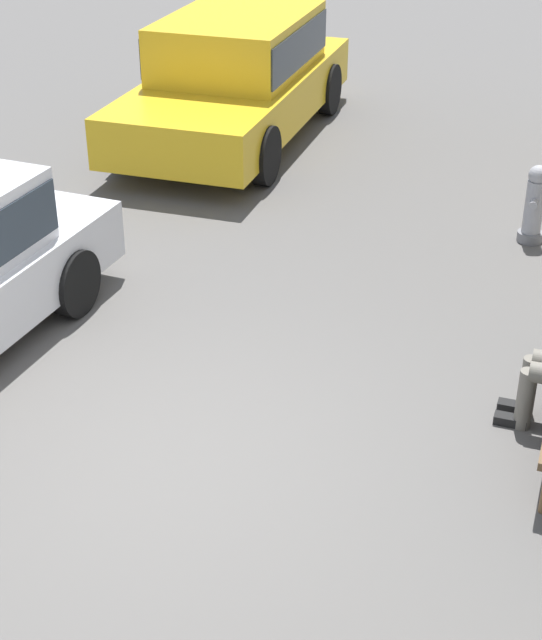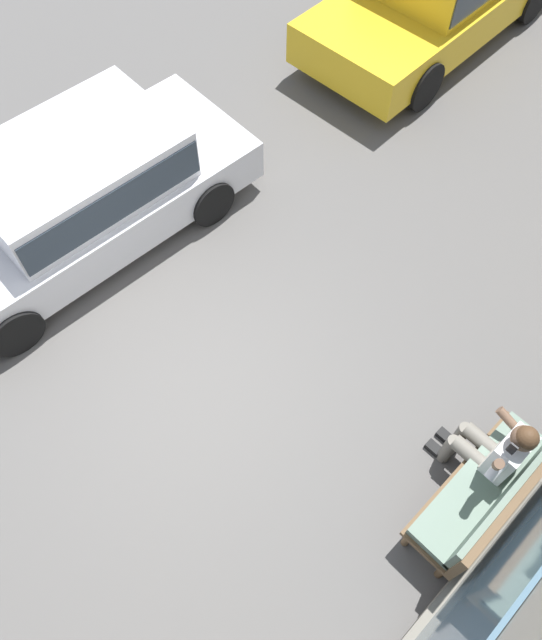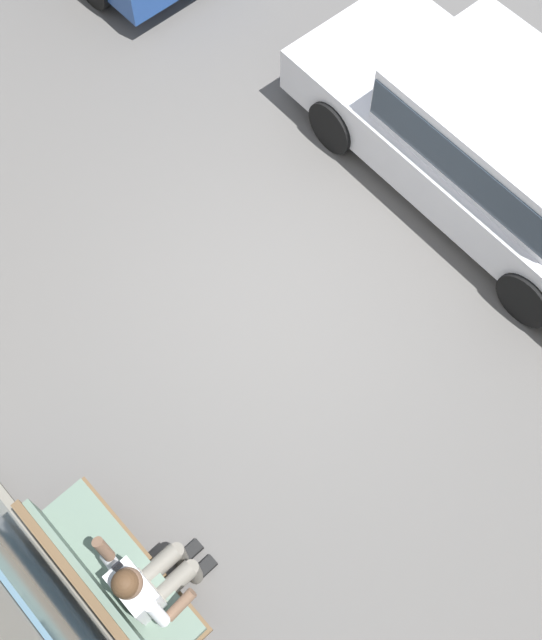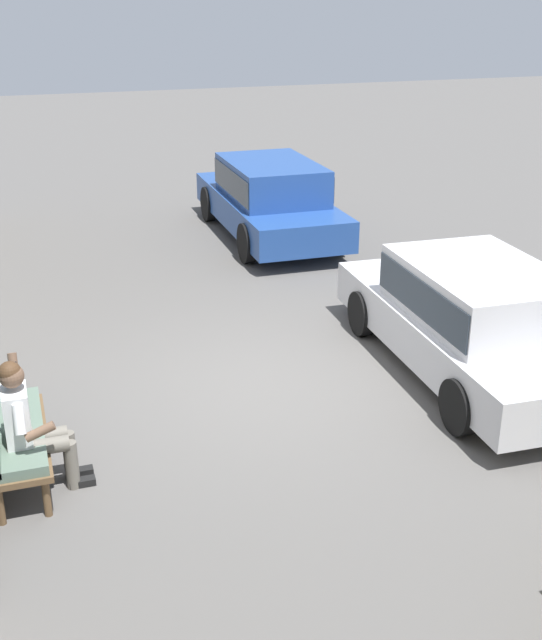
% 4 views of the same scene
% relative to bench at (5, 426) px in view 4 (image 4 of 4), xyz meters
% --- Properties ---
extents(ground_plane, '(60.00, 60.00, 0.00)m').
position_rel_bench_xyz_m(ground_plane, '(1.03, -2.90, -0.55)').
color(ground_plane, '#565451').
extents(bench, '(1.62, 0.55, 0.98)m').
position_rel_bench_xyz_m(bench, '(0.00, 0.00, 0.00)').
color(bench, brown).
rests_on(bench, ground_plane).
extents(person_on_phone, '(0.73, 0.74, 1.31)m').
position_rel_bench_xyz_m(person_on_phone, '(-0.27, -0.22, 0.13)').
color(person_on_phone, '#6B665B').
rests_on(person_on_phone, ground_plane).
extents(parked_car_mid, '(4.40, 1.95, 1.37)m').
position_rel_bench_xyz_m(parked_car_mid, '(0.63, -5.33, 0.20)').
color(parked_car_mid, silver).
rests_on(parked_car_mid, ground_plane).
extents(parked_car_far, '(4.55, 1.87, 1.44)m').
position_rel_bench_xyz_m(parked_car_far, '(6.82, -4.84, 0.24)').
color(parked_car_far, '#23478E').
rests_on(parked_car_far, ground_plane).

